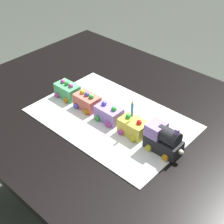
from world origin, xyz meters
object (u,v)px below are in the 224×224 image
(dining_table, at_px, (119,134))
(cake_car_tanker_lemon, at_px, (133,127))
(cake_locomotive, at_px, (163,139))
(birthday_candle, at_px, (132,109))
(cake_car_caboose_coral, at_px, (87,101))
(cake_car_hopper_mint_green, at_px, (67,90))
(cake_car_gondola_lavender, at_px, (109,113))

(dining_table, bearing_deg, cake_car_tanker_lemon, 154.02)
(cake_locomotive, height_order, birthday_candle, birthday_candle)
(cake_car_caboose_coral, bearing_deg, cake_car_hopper_mint_green, 0.00)
(dining_table, bearing_deg, cake_car_gondola_lavender, 90.41)
(cake_locomotive, relative_size, cake_car_caboose_coral, 1.40)
(birthday_candle, bearing_deg, cake_car_caboose_coral, 0.00)
(cake_car_caboose_coral, bearing_deg, dining_table, -153.86)
(cake_car_gondola_lavender, relative_size, cake_car_hopper_mint_green, 1.00)
(cake_car_caboose_coral, xyz_separation_m, birthday_candle, (-0.23, -0.00, 0.07))
(cake_locomotive, distance_m, cake_car_tanker_lemon, 0.13)
(cake_locomotive, distance_m, cake_car_gondola_lavender, 0.25)
(cake_locomotive, bearing_deg, birthday_candle, 0.00)
(cake_car_hopper_mint_green, bearing_deg, birthday_candle, -180.00)
(cake_locomotive, height_order, cake_car_hopper_mint_green, cake_locomotive)
(dining_table, bearing_deg, birthday_candle, 152.26)
(birthday_candle, bearing_deg, cake_car_tanker_lemon, 180.00)
(cake_locomotive, xyz_separation_m, cake_car_tanker_lemon, (0.13, 0.00, -0.02))
(cake_car_tanker_lemon, distance_m, birthday_candle, 0.08)
(dining_table, distance_m, cake_car_gondola_lavender, 0.15)
(dining_table, height_order, birthday_candle, birthday_candle)
(cake_car_caboose_coral, bearing_deg, cake_car_gondola_lavender, -180.00)
(cake_locomotive, bearing_deg, dining_table, -13.13)
(cake_car_tanker_lemon, bearing_deg, cake_locomotive, -180.00)
(cake_car_gondola_lavender, distance_m, cake_car_caboose_coral, 0.12)
(cake_car_hopper_mint_green, bearing_deg, cake_car_caboose_coral, 180.00)
(dining_table, relative_size, cake_car_caboose_coral, 14.00)
(cake_car_tanker_lemon, xyz_separation_m, birthday_candle, (0.01, -0.00, 0.08))
(cake_car_hopper_mint_green, xyz_separation_m, birthday_candle, (-0.35, -0.00, 0.07))
(cake_car_tanker_lemon, height_order, cake_car_gondola_lavender, same)
(cake_car_gondola_lavender, distance_m, birthday_candle, 0.13)
(cake_car_gondola_lavender, height_order, cake_car_caboose_coral, same)
(cake_car_tanker_lemon, bearing_deg, dining_table, -25.98)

